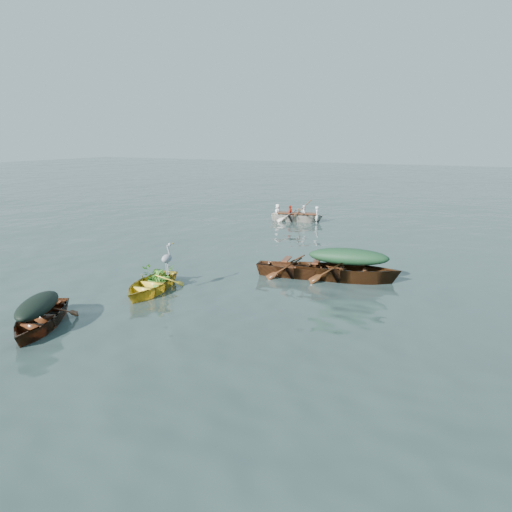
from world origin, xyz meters
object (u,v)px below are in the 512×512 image
(yellow_dinghy, at_px, (150,292))
(rowed_boat, at_px, (297,221))
(green_tarp_boat, at_px, (347,281))
(open_wooden_boat, at_px, (301,277))
(heron, at_px, (167,264))
(dark_covered_boat, at_px, (40,329))

(yellow_dinghy, bearing_deg, rowed_boat, 82.51)
(yellow_dinghy, relative_size, rowed_boat, 0.82)
(green_tarp_boat, distance_m, open_wooden_boat, 1.49)
(heron, bearing_deg, open_wooden_boat, 38.95)
(yellow_dinghy, height_order, heron, heron)
(yellow_dinghy, xyz_separation_m, dark_covered_boat, (-0.54, -3.44, 0.00))
(green_tarp_boat, distance_m, heron, 5.68)
(green_tarp_boat, bearing_deg, yellow_dinghy, 117.44)
(dark_covered_boat, xyz_separation_m, heron, (1.07, 3.60, 0.89))
(dark_covered_boat, height_order, open_wooden_boat, open_wooden_boat)
(open_wooden_boat, bearing_deg, dark_covered_boat, 141.13)
(green_tarp_boat, height_order, rowed_boat, green_tarp_boat)
(yellow_dinghy, bearing_deg, green_tarp_boat, 27.18)
(open_wooden_boat, bearing_deg, yellow_dinghy, 126.81)
(rowed_boat, bearing_deg, green_tarp_boat, -159.98)
(yellow_dinghy, bearing_deg, heron, 5.19)
(yellow_dinghy, xyz_separation_m, heron, (0.53, 0.16, 0.89))
(green_tarp_boat, distance_m, rowed_boat, 11.12)
(yellow_dinghy, xyz_separation_m, rowed_boat, (-0.90, 13.36, 0.00))
(rowed_boat, relative_size, heron, 4.25)
(yellow_dinghy, distance_m, heron, 1.05)
(yellow_dinghy, height_order, rowed_boat, rowed_boat)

